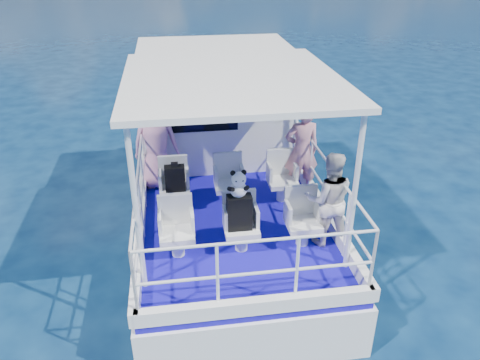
% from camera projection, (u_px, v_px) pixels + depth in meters
% --- Properties ---
extents(ground, '(2000.00, 2000.00, 0.00)m').
position_uv_depth(ground, '(232.00, 254.00, 8.13)').
color(ground, '#081D3B').
rests_on(ground, ground).
extents(hull, '(3.00, 7.00, 1.60)m').
position_uv_depth(hull, '(225.00, 223.00, 9.00)').
color(hull, white).
rests_on(hull, ground).
extents(deck, '(2.90, 6.90, 0.10)m').
position_uv_depth(deck, '(224.00, 184.00, 8.61)').
color(deck, '#150B9F').
rests_on(deck, hull).
extents(cabin, '(2.85, 2.00, 2.20)m').
position_uv_depth(cabin, '(215.00, 102.00, 9.22)').
color(cabin, white).
rests_on(cabin, deck).
extents(canopy, '(3.00, 3.20, 0.08)m').
position_uv_depth(canopy, '(232.00, 79.00, 6.50)').
color(canopy, white).
rests_on(canopy, cabin).
extents(canopy_posts, '(2.77, 2.97, 2.20)m').
position_uv_depth(canopy_posts, '(233.00, 155.00, 6.98)').
color(canopy_posts, white).
rests_on(canopy_posts, deck).
extents(railings, '(2.84, 3.59, 1.00)m').
position_uv_depth(railings, '(236.00, 201.00, 6.97)').
color(railings, white).
rests_on(railings, deck).
extents(seat_port_fwd, '(0.48, 0.46, 0.38)m').
position_uv_depth(seat_port_fwd, '(175.00, 198.00, 7.68)').
color(seat_port_fwd, silver).
rests_on(seat_port_fwd, deck).
extents(seat_center_fwd, '(0.48, 0.46, 0.38)m').
position_uv_depth(seat_center_fwd, '(230.00, 194.00, 7.80)').
color(seat_center_fwd, silver).
rests_on(seat_center_fwd, deck).
extents(seat_stbd_fwd, '(0.48, 0.46, 0.38)m').
position_uv_depth(seat_stbd_fwd, '(282.00, 190.00, 7.92)').
color(seat_stbd_fwd, silver).
rests_on(seat_stbd_fwd, deck).
extents(seat_port_aft, '(0.48, 0.46, 0.38)m').
position_uv_depth(seat_port_aft, '(178.00, 243.00, 6.54)').
color(seat_port_aft, silver).
rests_on(seat_port_aft, deck).
extents(seat_center_aft, '(0.48, 0.46, 0.38)m').
position_uv_depth(seat_center_aft, '(241.00, 238.00, 6.66)').
color(seat_center_aft, silver).
rests_on(seat_center_aft, deck).
extents(seat_stbd_aft, '(0.48, 0.46, 0.38)m').
position_uv_depth(seat_stbd_aft, '(303.00, 232.00, 6.78)').
color(seat_stbd_aft, silver).
rests_on(seat_stbd_aft, deck).
extents(passenger_port_fwd, '(0.62, 0.45, 1.61)m').
position_uv_depth(passenger_port_fwd, '(156.00, 144.00, 8.09)').
color(passenger_port_fwd, pink).
rests_on(passenger_port_fwd, deck).
extents(passenger_stbd_fwd, '(0.61, 0.41, 1.64)m').
position_uv_depth(passenger_stbd_fwd, '(302.00, 150.00, 7.83)').
color(passenger_stbd_fwd, '#C7808F').
rests_on(passenger_stbd_fwd, deck).
extents(passenger_stbd_aft, '(0.77, 0.65, 1.43)m').
position_uv_depth(passenger_stbd_aft, '(329.00, 199.00, 6.58)').
color(passenger_stbd_aft, silver).
rests_on(passenger_stbd_aft, deck).
extents(backpack_port, '(0.32, 0.18, 0.42)m').
position_uv_depth(backpack_port, '(175.00, 178.00, 7.43)').
color(backpack_port, black).
rests_on(backpack_port, seat_port_fwd).
extents(backpack_center, '(0.34, 0.19, 0.51)m').
position_uv_depth(backpack_center, '(239.00, 212.00, 6.42)').
color(backpack_center, black).
rests_on(backpack_center, seat_center_aft).
extents(compact_camera, '(0.11, 0.07, 0.07)m').
position_uv_depth(compact_camera, '(174.00, 165.00, 7.31)').
color(compact_camera, black).
rests_on(compact_camera, backpack_port).
extents(panda, '(0.25, 0.21, 0.39)m').
position_uv_depth(panda, '(238.00, 184.00, 6.21)').
color(panda, white).
rests_on(panda, backpack_center).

